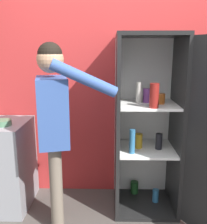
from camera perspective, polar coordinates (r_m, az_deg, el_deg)
wall_back at (r=2.90m, az=2.93°, el=6.38°), size 7.00×0.06×2.55m
refrigerator at (r=2.60m, az=12.22°, el=-3.43°), size 1.01×1.12×1.78m
person at (r=2.32m, az=-10.76°, el=-0.69°), size 0.74×0.58×1.69m
counter at (r=3.00m, az=-21.52°, el=-10.56°), size 0.60×0.62×0.91m
bowl at (r=2.71m, az=-20.98°, el=-2.17°), size 0.15×0.15×0.05m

